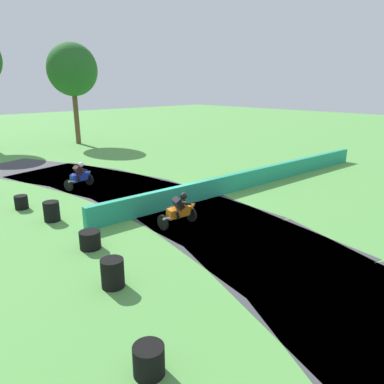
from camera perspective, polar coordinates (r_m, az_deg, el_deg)
The scene contains 11 objects.
ground_plane at distance 16.45m, azimuth -2.25°, elevation -2.17°, with size 120.00×120.00×0.00m, color #569947.
track_asphalt at distance 15.84m, azimuth -5.36°, elevation -2.97°, with size 9.86×32.00×0.01m.
safety_barrier at distance 19.93m, azimuth 9.84°, elevation 2.29°, with size 0.30×19.52×0.90m, color #239375.
motorcycle_lead_orange at distance 13.96m, azimuth -1.85°, elevation -2.82°, with size 1.69×0.81×1.43m.
motorcycle_chase_blue at distance 19.99m, azimuth -17.13°, elevation 2.47°, with size 1.70×1.02×1.42m.
tire_stack_near at distance 7.57m, azimuth -6.80°, elevation -24.73°, with size 0.61×0.61×0.60m.
tire_stack_mid_a at distance 10.24m, azimuth -12.36°, elevation -12.32°, with size 0.63×0.63×0.80m.
tire_stack_mid_b at distance 12.67m, azimuth -15.71°, elevation -7.24°, with size 0.70×0.70×0.60m.
tire_stack_far at distance 15.59m, azimuth -21.18°, elevation -2.84°, with size 0.63×0.63×0.80m.
tire_stack_extra_a at distance 17.64m, azimuth -25.22°, elevation -1.46°, with size 0.57×0.57×0.60m.
tree_far_right at distance 35.15m, azimuth -18.28°, elevation 17.72°, with size 4.33×4.33×8.78m.
Camera 1 is at (-10.25, -11.73, 5.28)m, focal length 33.98 mm.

